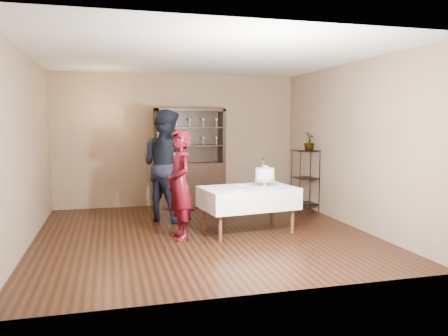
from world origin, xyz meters
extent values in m
plane|color=black|center=(0.00, 0.00, 0.00)|extent=(5.00, 5.00, 0.00)
plane|color=silver|center=(0.00, 0.00, 2.70)|extent=(5.00, 5.00, 0.00)
cube|color=#775E4D|center=(0.00, 2.50, 1.35)|extent=(5.00, 0.02, 2.70)
cube|color=#775E4D|center=(-2.50, 0.00, 1.35)|extent=(0.02, 5.00, 2.70)
cube|color=#775E4D|center=(2.50, 0.00, 1.35)|extent=(0.02, 5.00, 2.70)
cube|color=black|center=(0.20, 2.24, 0.45)|extent=(1.40, 0.48, 0.90)
cube|color=black|center=(0.20, 2.46, 1.45)|extent=(1.40, 0.03, 1.10)
cube|color=black|center=(0.20, 2.24, 1.97)|extent=(1.40, 0.48, 0.06)
cube|color=black|center=(0.20, 2.24, 1.25)|extent=(1.28, 0.42, 0.02)
cube|color=black|center=(0.20, 2.24, 1.62)|extent=(1.28, 0.42, 0.02)
cylinder|color=black|center=(2.08, 1.00, 0.60)|extent=(0.02, 0.02, 1.20)
cylinder|color=black|center=(2.48, 1.00, 0.60)|extent=(0.02, 0.02, 1.20)
cylinder|color=black|center=(2.08, 1.40, 0.60)|extent=(0.02, 0.02, 1.20)
cylinder|color=black|center=(2.48, 1.40, 0.60)|extent=(0.02, 0.02, 1.20)
cube|color=black|center=(2.28, 1.20, 0.15)|extent=(0.40, 0.40, 0.02)
cube|color=black|center=(2.28, 1.20, 0.65)|extent=(0.40, 0.40, 0.01)
cube|color=black|center=(2.28, 1.20, 1.18)|extent=(0.40, 0.40, 0.02)
cube|color=white|center=(0.71, -0.09, 0.55)|extent=(1.54, 1.07, 0.33)
cylinder|color=#4F2F1D|center=(0.15, -0.50, 0.34)|extent=(0.06, 0.06, 0.68)
cylinder|color=#4F2F1D|center=(1.35, -0.33, 0.34)|extent=(0.06, 0.06, 0.68)
cylinder|color=#4F2F1D|center=(0.06, 0.16, 0.34)|extent=(0.06, 0.06, 0.68)
cylinder|color=#4F2F1D|center=(1.26, 0.32, 0.34)|extent=(0.06, 0.06, 0.68)
imported|color=#360409|center=(-0.39, -0.20, 0.81)|extent=(0.49, 0.65, 1.62)
imported|color=black|center=(-0.43, 1.10, 0.97)|extent=(1.19, 1.19, 1.94)
cylinder|color=beige|center=(0.98, -0.08, 0.72)|extent=(0.19, 0.19, 0.01)
cylinder|color=beige|center=(0.98, -0.08, 0.76)|extent=(0.05, 0.05, 0.09)
cylinder|color=beige|center=(0.98, -0.08, 0.81)|extent=(0.33, 0.33, 0.01)
cylinder|color=#4B6B33|center=(0.98, -0.08, 0.83)|extent=(0.32, 0.32, 0.02)
cylinder|color=white|center=(0.98, -0.08, 0.91)|extent=(0.30, 0.30, 0.19)
sphere|color=#5D78C9|center=(1.01, -0.08, 1.02)|extent=(0.02, 0.02, 0.02)
cube|color=silver|center=(0.95, -0.09, 1.07)|extent=(0.02, 0.02, 0.13)
cube|color=black|center=(0.95, -0.09, 1.15)|extent=(0.02, 0.02, 0.05)
cylinder|color=beige|center=(0.48, -0.29, 0.72)|extent=(0.22, 0.22, 0.01)
cylinder|color=beige|center=(0.67, 0.21, 0.72)|extent=(0.21, 0.21, 0.01)
imported|color=#4B6B33|center=(2.32, 1.16, 1.36)|extent=(0.27, 0.27, 0.34)
camera|label=1|loc=(-1.36, -6.51, 1.72)|focal=35.00mm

